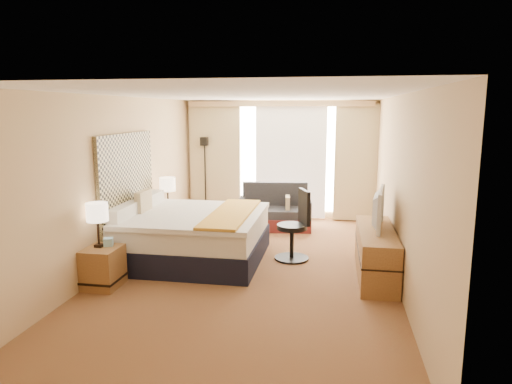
% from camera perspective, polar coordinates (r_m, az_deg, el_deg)
% --- Properties ---
extents(floor, '(4.20, 7.00, 0.02)m').
position_cam_1_polar(floor, '(7.07, -0.55, -9.55)').
color(floor, '#5B241A').
rests_on(floor, ground).
extents(ceiling, '(4.20, 7.00, 0.02)m').
position_cam_1_polar(ceiling, '(6.65, -0.59, 12.03)').
color(ceiling, white).
rests_on(ceiling, wall_back).
extents(wall_back, '(4.20, 0.02, 2.60)m').
position_cam_1_polar(wall_back, '(10.17, 2.99, 4.06)').
color(wall_back, tan).
rests_on(wall_back, ground).
extents(wall_front, '(4.20, 0.02, 2.60)m').
position_cam_1_polar(wall_front, '(3.45, -11.21, -8.42)').
color(wall_front, tan).
rests_on(wall_front, ground).
extents(wall_left, '(0.02, 7.00, 2.60)m').
position_cam_1_polar(wall_left, '(7.41, -16.77, 1.32)').
color(wall_left, tan).
rests_on(wall_left, ground).
extents(wall_right, '(0.02, 7.00, 2.60)m').
position_cam_1_polar(wall_right, '(6.69, 17.41, 0.38)').
color(wall_right, tan).
rests_on(wall_right, ground).
extents(headboard, '(0.06, 1.85, 1.50)m').
position_cam_1_polar(headboard, '(7.57, -15.82, 1.40)').
color(headboard, black).
rests_on(headboard, wall_left).
extents(nightstand_left, '(0.45, 0.52, 0.55)m').
position_cam_1_polar(nightstand_left, '(6.64, -18.58, -8.91)').
color(nightstand_left, olive).
rests_on(nightstand_left, floor).
extents(nightstand_right, '(0.45, 0.52, 0.55)m').
position_cam_1_polar(nightstand_right, '(8.82, -10.90, -3.85)').
color(nightstand_right, olive).
rests_on(nightstand_right, floor).
extents(media_dresser, '(0.50, 1.80, 0.70)m').
position_cam_1_polar(media_dresser, '(6.88, 14.74, -7.37)').
color(media_dresser, olive).
rests_on(media_dresser, floor).
extents(window, '(2.30, 0.02, 2.30)m').
position_cam_1_polar(window, '(10.11, 4.38, 4.12)').
color(window, silver).
rests_on(window, wall_back).
extents(curtains, '(4.12, 0.19, 2.56)m').
position_cam_1_polar(curtains, '(10.05, 2.90, 4.60)').
color(curtains, '#C9B28D').
rests_on(curtains, floor).
extents(bed, '(2.27, 2.08, 1.10)m').
position_cam_1_polar(bed, '(7.47, -8.22, -5.31)').
color(bed, black).
rests_on(bed, floor).
extents(loveseat, '(1.53, 0.93, 0.91)m').
position_cam_1_polar(loveseat, '(9.35, 2.39, -2.71)').
color(loveseat, maroon).
rests_on(loveseat, floor).
extents(floor_lamp, '(0.23, 0.23, 1.79)m').
position_cam_1_polar(floor_lamp, '(10.31, -6.41, 3.91)').
color(floor_lamp, black).
rests_on(floor_lamp, floor).
extents(desk_chair, '(0.57, 0.57, 1.14)m').
position_cam_1_polar(desk_chair, '(7.38, 4.97, -4.60)').
color(desk_chair, black).
rests_on(desk_chair, floor).
extents(lamp_left, '(0.29, 0.29, 0.61)m').
position_cam_1_polar(lamp_left, '(6.49, -19.24, -2.50)').
color(lamp_left, black).
rests_on(lamp_left, nightstand_left).
extents(lamp_right, '(0.29, 0.29, 0.61)m').
position_cam_1_polar(lamp_right, '(8.59, -11.01, 0.88)').
color(lamp_right, black).
rests_on(lamp_right, nightstand_right).
extents(tissue_box, '(0.15, 0.15, 0.11)m').
position_cam_1_polar(tissue_box, '(6.61, -17.97, -5.96)').
color(tissue_box, '#89BCD5').
rests_on(tissue_box, nightstand_left).
extents(telephone, '(0.24, 0.22, 0.08)m').
position_cam_1_polar(telephone, '(8.79, -10.12, -1.77)').
color(telephone, black).
rests_on(telephone, nightstand_right).
extents(television, '(0.27, 1.00, 0.57)m').
position_cam_1_polar(television, '(6.83, 14.48, -1.98)').
color(television, black).
rests_on(television, media_dresser).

